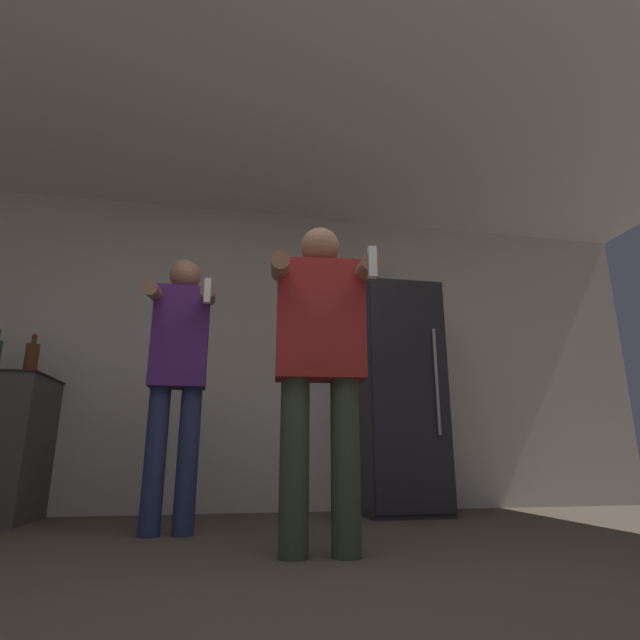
% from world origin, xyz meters
% --- Properties ---
extents(ground_plane, '(14.00, 14.00, 0.00)m').
position_xyz_m(ground_plane, '(0.00, 0.00, 0.00)').
color(ground_plane, '#4C4238').
extents(wall_back, '(7.00, 0.06, 2.55)m').
position_xyz_m(wall_back, '(0.00, 2.79, 1.27)').
color(wall_back, beige).
rests_on(wall_back, ground_plane).
extents(ceiling_slab, '(7.00, 3.28, 0.05)m').
position_xyz_m(ceiling_slab, '(0.00, 1.38, 2.57)').
color(ceiling_slab, silver).
rests_on(ceiling_slab, wall_back).
extents(refrigerator, '(0.61, 0.70, 1.75)m').
position_xyz_m(refrigerator, '(1.05, 2.43, 0.88)').
color(refrigerator, '#262628').
rests_on(refrigerator, ground_plane).
extents(bottle_red_label, '(0.09, 0.09, 0.31)m').
position_xyz_m(bottle_red_label, '(-1.65, 2.44, 1.09)').
color(bottle_red_label, '#563314').
rests_on(bottle_red_label, counter).
extents(person_woman_foreground, '(0.52, 0.48, 1.55)m').
position_xyz_m(person_woman_foreground, '(0.15, 0.92, 0.89)').
color(person_woman_foreground, '#38422D').
rests_on(person_woman_foreground, ground_plane).
extents(person_man_side, '(0.40, 0.47, 1.62)m').
position_xyz_m(person_man_side, '(-0.57, 1.67, 0.95)').
color(person_man_side, navy).
rests_on(person_man_side, ground_plane).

